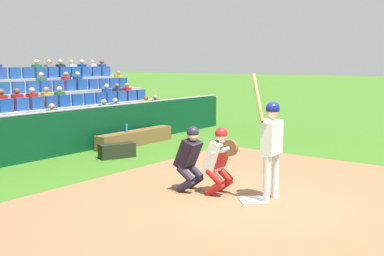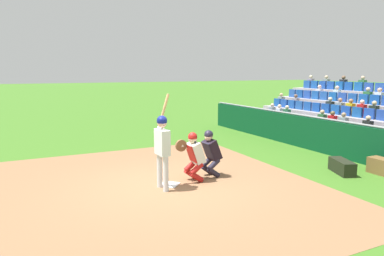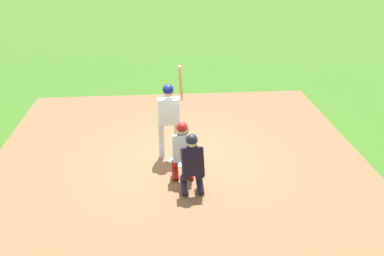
% 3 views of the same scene
% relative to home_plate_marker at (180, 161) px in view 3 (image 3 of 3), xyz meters
% --- Properties ---
extents(ground_plane, '(160.00, 160.00, 0.00)m').
position_rel_home_plate_marker_xyz_m(ground_plane, '(0.00, 0.00, -0.02)').
color(ground_plane, '#3B6E20').
extents(infield_dirt_patch, '(8.78, 8.06, 0.01)m').
position_rel_home_plate_marker_xyz_m(infield_dirt_patch, '(0.00, 0.50, -0.01)').
color(infield_dirt_patch, '#8B6242').
rests_on(infield_dirt_patch, ground_plane).
extents(home_plate_marker, '(0.62, 0.62, 0.02)m').
position_rel_home_plate_marker_xyz_m(home_plate_marker, '(0.00, 0.00, 0.00)').
color(home_plate_marker, white).
rests_on(home_plate_marker, infield_dirt_patch).
extents(batter_at_plate, '(0.59, 0.43, 2.28)m').
position_rel_home_plate_marker_xyz_m(batter_at_plate, '(-0.20, 0.25, 1.10)').
color(batter_at_plate, silver).
rests_on(batter_at_plate, ground_plane).
extents(catcher_crouching, '(0.47, 0.72, 1.30)m').
position_rel_home_plate_marker_xyz_m(catcher_crouching, '(0.03, -0.69, 0.71)').
color(catcher_crouching, '#AE1A18').
rests_on(catcher_crouching, ground_plane).
extents(home_plate_umpire, '(0.48, 0.48, 1.29)m').
position_rel_home_plate_marker_xyz_m(home_plate_umpire, '(0.17, -1.27, 0.69)').
color(home_plate_umpire, '#231F30').
rests_on(home_plate_umpire, ground_plane).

